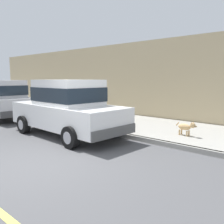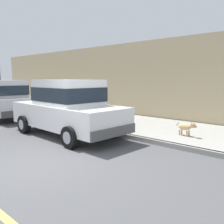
% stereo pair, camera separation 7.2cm
% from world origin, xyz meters
% --- Properties ---
extents(ground_plane, '(80.00, 80.00, 0.00)m').
position_xyz_m(ground_plane, '(0.00, 0.00, 0.00)').
color(ground_plane, '#4C4C4F').
extents(curb, '(0.16, 64.00, 0.14)m').
position_xyz_m(curb, '(3.20, 0.00, 0.07)').
color(curb, gray).
rests_on(curb, ground).
extents(sidewalk, '(3.60, 64.00, 0.14)m').
position_xyz_m(sidewalk, '(5.00, 0.00, 0.07)').
color(sidewalk, '#99968E').
rests_on(sidewalk, ground).
extents(car_white_sedan, '(2.16, 4.66, 1.92)m').
position_xyz_m(car_white_sedan, '(2.15, 1.77, 0.98)').
color(car_white_sedan, white).
rests_on(car_white_sedan, ground).
extents(car_silver_hatchback, '(2.04, 3.85, 1.88)m').
position_xyz_m(car_silver_hatchback, '(2.20, 6.84, 0.98)').
color(car_silver_hatchback, '#BCBCC1').
rests_on(car_silver_hatchback, ground).
extents(dog_tan, '(0.25, 0.75, 0.49)m').
position_xyz_m(dog_tan, '(4.26, -1.56, 0.43)').
color(dog_tan, tan).
rests_on(dog_tan, sidewalk).
extents(building_facade, '(0.50, 20.00, 3.73)m').
position_xyz_m(building_facade, '(7.10, 5.55, 1.86)').
color(building_facade, tan).
rests_on(building_facade, ground).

